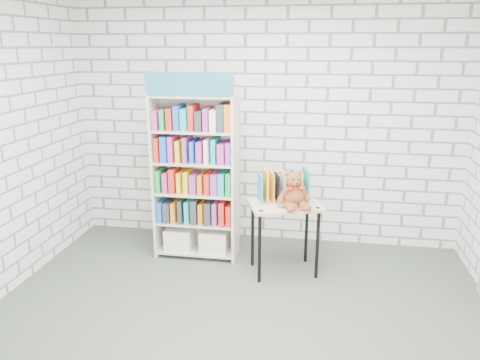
# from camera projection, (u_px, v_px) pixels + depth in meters

# --- Properties ---
(ground) EXTENTS (4.50, 4.50, 0.00)m
(ground) POSITION_uv_depth(u_px,v_px,m) (235.00, 329.00, 3.92)
(ground) COLOR #404A3E
(ground) RESTS_ON ground
(room_shell) EXTENTS (4.52, 4.02, 2.81)m
(room_shell) POSITION_uv_depth(u_px,v_px,m) (234.00, 117.00, 3.43)
(room_shell) COLOR silver
(room_shell) RESTS_ON ground
(bookshelf) EXTENTS (0.90, 0.35, 2.03)m
(bookshelf) POSITION_uv_depth(u_px,v_px,m) (196.00, 176.00, 5.06)
(bookshelf) COLOR beige
(bookshelf) RESTS_ON ground
(display_table) EXTENTS (0.82, 0.68, 0.75)m
(display_table) POSITION_uv_depth(u_px,v_px,m) (285.00, 213.00, 4.74)
(display_table) COLOR tan
(display_table) RESTS_ON ground
(table_books) EXTENTS (0.53, 0.36, 0.29)m
(table_books) POSITION_uv_depth(u_px,v_px,m) (283.00, 186.00, 4.78)
(table_books) COLOR teal
(table_books) RESTS_ON display_table
(teddy_bear) EXTENTS (0.34, 0.33, 0.37)m
(teddy_bear) POSITION_uv_depth(u_px,v_px,m) (294.00, 193.00, 4.58)
(teddy_bear) COLOR brown
(teddy_bear) RESTS_ON display_table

